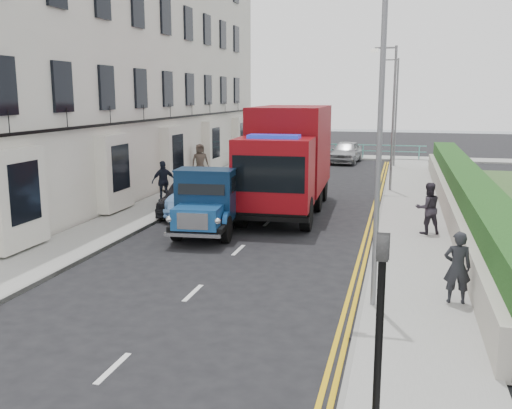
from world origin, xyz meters
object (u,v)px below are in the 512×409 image
red_lorry (288,157)px  pedestrian_east_near (457,267)px  lamp_near (374,131)px  bedford_lorry (207,206)px  lamp_far (394,106)px  parked_car_front (187,195)px  lamp_mid (391,110)px

red_lorry → pedestrian_east_near: size_ratio=4.96×
red_lorry → pedestrian_east_near: bearing=-61.4°
lamp_near → bedford_lorry: 8.46m
lamp_far → pedestrian_east_near: 25.67m
lamp_far → pedestrian_east_near: size_ratio=4.22×
bedford_lorry → parked_car_front: bearing=115.2°
parked_car_front → bedford_lorry: bearing=-65.3°
lamp_mid → red_lorry: bearing=-124.0°
parked_car_front → pedestrian_east_near: pedestrian_east_near is taller
lamp_far → parked_car_front: 18.98m
red_lorry → pedestrian_east_near: (5.79, -9.67, -1.32)m
bedford_lorry → red_lorry: red_lorry is taller
lamp_mid → bedford_lorry: size_ratio=1.41×
lamp_mid → pedestrian_east_near: size_ratio=4.22×
bedford_lorry → pedestrian_east_near: bedford_lorry is taller
lamp_mid → parked_car_front: bearing=-138.0°
pedestrian_east_near → lamp_near: bearing=13.1°
lamp_near → red_lorry: (-3.87, 10.25, -1.73)m
lamp_far → bedford_lorry: size_ratio=1.41×
lamp_far → parked_car_front: (-7.78, -17.00, -3.28)m
lamp_near → pedestrian_east_near: (1.92, 0.58, -3.05)m
lamp_far → pedestrian_east_near: lamp_far is taller
lamp_mid → bedford_lorry: bearing=-118.6°
lamp_mid → lamp_near: bearing=-90.0°
lamp_mid → parked_car_front: lamp_mid is taller
lamp_mid → parked_car_front: size_ratio=1.67×
bedford_lorry → lamp_far: bearing=69.1°
red_lorry → pedestrian_east_near: 11.35m
lamp_mid → pedestrian_east_near: lamp_mid is taller
lamp_near → lamp_mid: bearing=90.0°
lamp_near → red_lorry: size_ratio=0.85×
lamp_near → bedford_lorry: lamp_near is taller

